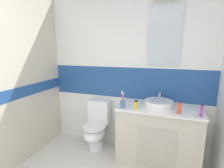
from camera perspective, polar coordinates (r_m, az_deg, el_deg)
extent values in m
cube|color=white|center=(2.95, 4.91, -12.41)|extent=(3.20, 0.10, 0.85)
cube|color=#234C8C|center=(2.75, 5.12, 0.54)|extent=(3.20, 0.10, 0.50)
cube|color=white|center=(2.72, 5.47, 17.90)|extent=(3.20, 0.10, 1.15)
cube|color=silver|center=(2.57, 17.48, 15.53)|extent=(0.47, 0.02, 0.85)
cube|color=beige|center=(2.60, 15.32, -16.72)|extent=(1.10, 0.55, 0.82)
cube|color=white|center=(2.42, 15.83, -7.89)|extent=(1.12, 0.57, 0.03)
cube|color=#B6AD9F|center=(2.37, 14.74, -20.73)|extent=(0.49, 0.01, 0.57)
cylinder|color=silver|center=(2.26, 14.98, -16.52)|extent=(0.02, 0.02, 0.03)
cylinder|color=white|center=(2.39, 15.63, -6.53)|extent=(0.38, 0.38, 0.09)
cylinder|color=#AFB1BA|center=(2.38, 15.69, -5.61)|extent=(0.31, 0.31, 0.01)
cylinder|color=silver|center=(2.60, 16.00, -4.43)|extent=(0.03, 0.03, 0.15)
cylinder|color=silver|center=(2.48, 15.95, -3.35)|extent=(0.02, 0.17, 0.02)
cylinder|color=white|center=(2.96, -5.63, -19.67)|extent=(0.24, 0.24, 0.18)
ellipsoid|color=white|center=(2.83, -6.07, -16.59)|extent=(0.34, 0.42, 0.22)
cylinder|color=white|center=(2.78, -6.13, -14.36)|extent=(0.37, 0.37, 0.02)
cube|color=white|center=(2.88, -4.40, -9.30)|extent=(0.36, 0.17, 0.40)
cylinder|color=silver|center=(2.81, -4.47, -5.34)|extent=(0.04, 0.04, 0.02)
cylinder|color=#4C7299|center=(2.28, 3.68, -6.92)|extent=(0.07, 0.07, 0.10)
cylinder|color=#D83F4C|center=(2.27, 3.46, -5.11)|extent=(0.04, 0.01, 0.18)
cube|color=white|center=(2.25, 3.48, -2.87)|extent=(0.02, 0.02, 0.03)
cylinder|color=#D872BF|center=(2.25, 3.88, -5.52)|extent=(0.01, 0.03, 0.16)
cube|color=white|center=(2.23, 3.91, -3.51)|extent=(0.01, 0.02, 0.03)
cylinder|color=#D84C33|center=(2.24, 21.99, -7.68)|extent=(0.05, 0.05, 0.13)
cylinder|color=#262626|center=(2.21, 22.15, -5.58)|extent=(0.01, 0.01, 0.04)
cylinder|color=#262626|center=(2.19, 22.20, -5.22)|extent=(0.01, 0.02, 0.01)
cylinder|color=#993F99|center=(2.24, 28.29, -8.15)|extent=(0.04, 0.04, 0.14)
cylinder|color=black|center=(2.22, 28.48, -6.24)|extent=(0.02, 0.02, 0.02)
cylinder|color=yellow|center=(2.25, 8.18, -7.25)|extent=(0.05, 0.05, 0.10)
cylinder|color=black|center=(2.23, 8.23, -5.78)|extent=(0.04, 0.04, 0.02)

